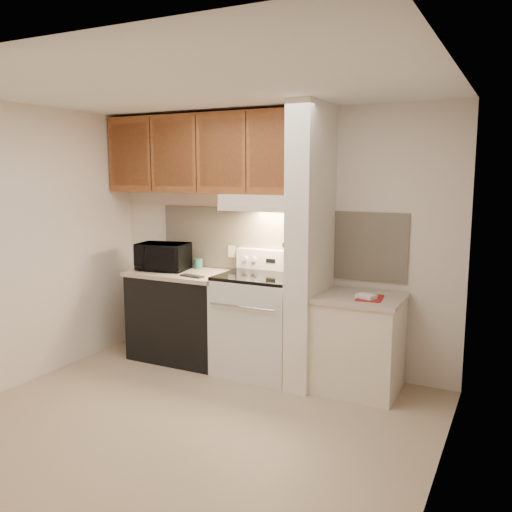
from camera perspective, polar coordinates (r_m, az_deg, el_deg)
The scene contains 50 objects.
floor at distance 4.42m, azimuth -6.57°, elevation -16.74°, with size 3.60×3.60×0.00m, color tan.
ceiling at distance 4.04m, azimuth -7.22°, elevation 17.23°, with size 3.60×3.60×0.00m, color white.
wall_back at distance 5.35m, azimuth 2.02°, elevation 1.77°, with size 3.60×0.02×2.50m, color silver.
wall_left at distance 5.25m, azimuth -23.49°, elevation 0.92°, with size 0.02×3.00×2.50m, color silver.
wall_right at distance 3.41m, azimuth 19.24°, elevation -2.72°, with size 0.02×3.00×2.50m, color silver.
backsplash at distance 5.34m, azimuth 1.96°, elevation 1.60°, with size 2.60×0.02×0.63m, color beige.
range_body at distance 5.20m, azimuth 0.37°, elevation -7.32°, with size 0.76×0.65×0.92m, color silver.
oven_window at distance 4.92m, azimuth -1.28°, elevation -7.78°, with size 0.50×0.01×0.30m, color black.
oven_handle at distance 4.83m, azimuth -1.50°, elevation -5.39°, with size 0.02×0.02×0.65m, color silver.
cooktop at distance 5.09m, azimuth 0.38°, elevation -2.17°, with size 0.74×0.64×0.03m, color black.
range_backguard at distance 5.32m, azimuth 1.74°, elevation -0.44°, with size 0.76×0.08×0.20m, color silver.
range_display at distance 5.29m, azimuth 1.54°, elevation -0.50°, with size 0.10×0.01×0.04m, color black.
range_knob_left_outer at distance 5.41m, azimuth -1.16°, elevation -0.29°, with size 0.05×0.05×0.02m, color silver.
range_knob_left_inner at distance 5.36m, azimuth -0.21°, elevation -0.37°, with size 0.05×0.05×0.02m, color silver.
range_knob_right_inner at distance 5.21m, azimuth 3.32°, elevation -0.65°, with size 0.05×0.05×0.02m, color silver.
range_knob_right_outer at distance 5.17m, azimuth 4.34°, elevation -0.73°, with size 0.05×0.05×0.02m, color silver.
dishwasher_front at distance 5.65m, azimuth -7.67°, elevation -6.36°, with size 1.00×0.63×0.87m, color black.
left_countertop at distance 5.55m, azimuth -7.76°, elevation -1.82°, with size 1.04×0.67×0.04m, color #C0AC98.
spoon_rest at distance 5.24m, azimuth -6.73°, elevation -2.11°, with size 0.24×0.08×0.02m, color black.
teal_jar at distance 5.69m, azimuth -6.11°, elevation -0.79°, with size 0.09×0.09×0.10m, color #2F7167.
outlet at distance 5.56m, azimuth -2.60°, elevation 0.48°, with size 0.08×0.01×0.12m, color beige.
microwave at distance 5.63m, azimuth -9.76°, elevation -0.07°, with size 0.50×0.34×0.28m, color black.
partition_pillar at distance 4.83m, azimuth 5.78°, elevation 0.98°, with size 0.22×0.70×2.50m, color white.
pillar_trim at distance 4.87m, azimuth 4.52°, elevation 1.65°, with size 0.01×0.70×0.04m, color brown.
knife_strip at distance 4.82m, azimuth 4.23°, elevation 1.82°, with size 0.02×0.42×0.04m, color black.
knife_blade_a at distance 4.70m, azimuth 3.39°, elevation 0.43°, with size 0.01×0.04×0.16m, color silver.
knife_handle_a at distance 4.66m, azimuth 3.28°, elevation 2.21°, with size 0.02×0.02×0.10m, color black.
knife_blade_b at distance 4.76m, azimuth 3.67°, elevation 0.40°, with size 0.01×0.04×0.18m, color silver.
knife_handle_b at distance 4.74m, azimuth 3.67°, elevation 2.31°, with size 0.02×0.02×0.10m, color black.
knife_blade_c at distance 4.84m, azimuth 4.09°, elevation 0.42°, with size 0.01×0.04×0.20m, color silver.
knife_handle_c at distance 4.83m, azimuth 4.14°, elevation 2.43°, with size 0.02×0.02×0.10m, color black.
knife_blade_d at distance 4.91m, azimuth 4.41°, elevation 0.76°, with size 0.01×0.04×0.16m, color silver.
knife_handle_d at distance 4.88m, azimuth 4.40°, elevation 2.50°, with size 0.02×0.02×0.10m, color black.
knife_blade_e at distance 4.99m, azimuth 4.81°, elevation 0.78°, with size 0.01×0.04×0.18m, color silver.
knife_handle_e at distance 4.97m, azimuth 4.83°, elevation 2.61°, with size 0.02×0.02×0.10m, color black.
oven_mitt at distance 5.04m, azimuth 5.07°, elevation 1.00°, with size 0.03×0.09×0.21m, color gray.
right_cab_base at distance 4.88m, azimuth 10.74°, elevation -9.24°, with size 0.70×0.60×0.81m, color beige.
right_countertop at distance 4.77m, azimuth 10.89°, elevation -4.38°, with size 0.74×0.64×0.04m, color #C0AC98.
red_folder at distance 4.68m, azimuth 11.88°, elevation -4.34°, with size 0.21×0.28×0.01m, color maroon.
white_box at distance 4.64m, azimuth 11.53°, elevation -4.23°, with size 0.15×0.10×0.04m, color white.
range_hood at distance 5.12m, azimuth 1.01°, elevation 5.67°, with size 0.78×0.44×0.15m, color beige.
hood_lip at distance 4.93m, azimuth -0.06°, elevation 5.03°, with size 0.78×0.04×0.06m, color beige.
upper_cabinets at distance 5.49m, azimuth -5.39°, elevation 10.65°, with size 2.18×0.33×0.77m, color brown.
cab_door_a at distance 5.83m, azimuth -13.18°, elevation 10.35°, with size 0.46×0.01×0.63m, color brown.
cab_gap_a at distance 5.66m, azimuth -11.04°, elevation 10.47°, with size 0.01×0.01×0.73m, color black.
cab_door_b at distance 5.50m, azimuth -8.74°, elevation 10.58°, with size 0.46×0.01×0.63m, color brown.
cab_gap_b at distance 5.35m, azimuth -6.32°, elevation 10.68°, with size 0.01×0.01×0.73m, color black.
cab_door_c at distance 5.21m, azimuth -3.76°, elevation 10.77°, with size 0.46×0.01×0.63m, color brown.
cab_gap_c at distance 5.07m, azimuth -1.06°, elevation 10.84°, with size 0.01×0.01×0.73m, color black.
cab_door_d at distance 4.96m, azimuth 1.79°, elevation 10.89°, with size 0.46×0.01×0.63m, color brown.
Camera 1 is at (2.21, -3.33, 1.90)m, focal length 38.00 mm.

